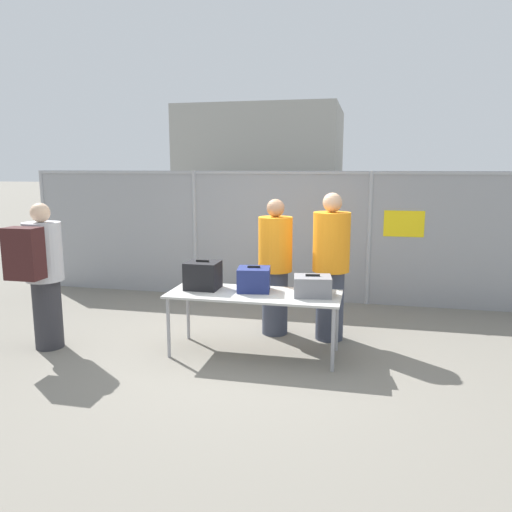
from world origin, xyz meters
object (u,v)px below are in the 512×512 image
suitcase_navy (254,279)px  utility_trailer (408,258)px  security_worker_near (275,265)px  inspection_table (254,297)px  suitcase_black (203,275)px  suitcase_grey (312,286)px  security_worker_far (331,265)px  traveler_hooded (41,271)px

suitcase_navy → utility_trailer: size_ratio=0.12×
suitcase_navy → security_worker_near: size_ratio=0.24×
utility_trailer → security_worker_near: bearing=-118.6°
inspection_table → security_worker_near: 0.81m
inspection_table → suitcase_black: size_ratio=5.08×
inspection_table → utility_trailer: (2.01, 4.27, -0.23)m
suitcase_grey → security_worker_far: size_ratio=0.25×
suitcase_navy → utility_trailer: bearing=64.0°
suitcase_black → suitcase_navy: 0.61m
suitcase_navy → security_worker_near: (0.13, 0.67, 0.04)m
suitcase_black → suitcase_grey: size_ratio=0.85×
security_worker_near → security_worker_far: bearing=164.5°
suitcase_black → traveler_hooded: size_ratio=0.22×
suitcase_grey → security_worker_near: security_worker_near is taller
inspection_table → security_worker_far: bearing=41.5°
suitcase_navy → security_worker_far: 1.04m
traveler_hooded → security_worker_far: 3.45m
suitcase_black → security_worker_far: size_ratio=0.21×
security_worker_near → utility_trailer: 4.01m
suitcase_navy → security_worker_near: 0.68m
inspection_table → utility_trailer: size_ratio=0.56×
suitcase_navy → security_worker_near: bearing=79.2°
suitcase_grey → traveler_hooded: 3.15m
suitcase_navy → suitcase_grey: suitcase_navy is taller
suitcase_grey → inspection_table: bearing=-177.1°
security_worker_near → inspection_table: bearing=71.4°
security_worker_far → utility_trailer: (1.20, 3.55, -0.50)m
traveler_hooded → security_worker_near: 2.81m
traveler_hooded → utility_trailer: 6.48m
suitcase_navy → security_worker_far: size_ratio=0.22×
suitcase_black → security_worker_near: 1.01m
suitcase_navy → traveler_hooded: (-2.43, -0.50, 0.09)m
suitcase_black → traveler_hooded: 1.88m
suitcase_grey → security_worker_far: (0.15, 0.68, 0.11)m
traveler_hooded → inspection_table: bearing=18.4°
inspection_table → suitcase_grey: bearing=2.9°
inspection_table → suitcase_black: 0.68m
suitcase_grey → utility_trailer: (1.35, 4.24, -0.39)m
suitcase_black → suitcase_navy: size_ratio=0.94×
suitcase_navy → utility_trailer: suitcase_navy is taller
inspection_table → utility_trailer: utility_trailer is taller
suitcase_navy → suitcase_grey: 0.69m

